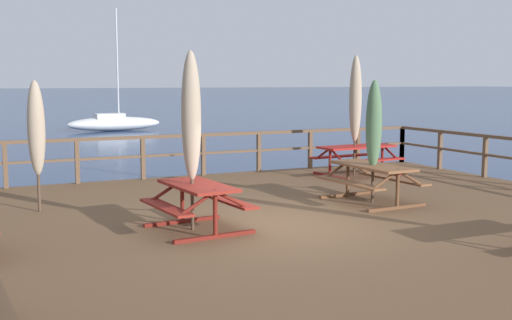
# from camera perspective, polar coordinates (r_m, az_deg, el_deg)

# --- Properties ---
(ground_plane) EXTENTS (600.00, 600.00, 0.00)m
(ground_plane) POSITION_cam_1_polar(r_m,az_deg,el_deg) (11.00, 2.00, -9.46)
(ground_plane) COLOR navy
(wooden_deck) EXTENTS (14.63, 11.95, 0.72)m
(wooden_deck) POSITION_cam_1_polar(r_m,az_deg,el_deg) (10.91, 2.01, -7.65)
(wooden_deck) COLOR brown
(wooden_deck) RESTS_ON ground
(railing_waterside_far) EXTENTS (14.43, 0.10, 1.09)m
(railing_waterside_far) POSITION_cam_1_polar(r_m,az_deg,el_deg) (16.04, -7.47, 1.05)
(railing_waterside_far) COLOR brown
(railing_waterside_far) RESTS_ON wooden_deck
(picnic_table_back_left) EXTENTS (1.54, 1.74, 0.78)m
(picnic_table_back_left) POSITION_cam_1_polar(r_m,az_deg,el_deg) (10.29, -5.30, -3.38)
(picnic_table_back_left) COLOR maroon
(picnic_table_back_left) RESTS_ON wooden_deck
(picnic_table_mid_right) EXTENTS (1.50, 2.01, 0.78)m
(picnic_table_mid_right) POSITION_cam_1_polar(r_m,az_deg,el_deg) (12.85, 10.41, -1.32)
(picnic_table_mid_right) COLOR brown
(picnic_table_mid_right) RESTS_ON wooden_deck
(picnic_table_front_right) EXTENTS (2.15, 1.54, 0.78)m
(picnic_table_front_right) POSITION_cam_1_polar(r_m,az_deg,el_deg) (16.54, 9.12, 0.59)
(picnic_table_front_right) COLOR maroon
(picnic_table_front_right) RESTS_ON wooden_deck
(patio_umbrella_tall_front) EXTENTS (0.32, 0.32, 2.91)m
(patio_umbrella_tall_front) POSITION_cam_1_polar(r_m,az_deg,el_deg) (10.18, -5.89, 3.90)
(patio_umbrella_tall_front) COLOR #4C3828
(patio_umbrella_tall_front) RESTS_ON wooden_deck
(patio_umbrella_tall_back_right) EXTENTS (0.32, 0.32, 2.46)m
(patio_umbrella_tall_back_right) POSITION_cam_1_polar(r_m,az_deg,el_deg) (12.73, 10.62, 3.13)
(patio_umbrella_tall_back_right) COLOR #4C3828
(patio_umbrella_tall_back_right) RESTS_ON wooden_deck
(patio_umbrella_short_front) EXTENTS (0.32, 0.32, 2.45)m
(patio_umbrella_short_front) POSITION_cam_1_polar(r_m,az_deg,el_deg) (12.28, -19.28, 2.69)
(patio_umbrella_short_front) COLOR #4C3828
(patio_umbrella_short_front) RESTS_ON wooden_deck
(patio_umbrella_tall_mid_left) EXTENTS (0.32, 0.32, 3.09)m
(patio_umbrella_tall_mid_left) POSITION_cam_1_polar(r_m,az_deg,el_deg) (16.44, 8.99, 5.45)
(patio_umbrella_tall_mid_left) COLOR #4C3828
(patio_umbrella_tall_mid_left) RESTS_ON wooden_deck
(sailboat_distant) EXTENTS (6.07, 1.95, 7.72)m
(sailboat_distant) POSITION_cam_1_polar(r_m,az_deg,el_deg) (41.34, -12.74, 3.30)
(sailboat_distant) COLOR white
(sailboat_distant) RESTS_ON ground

